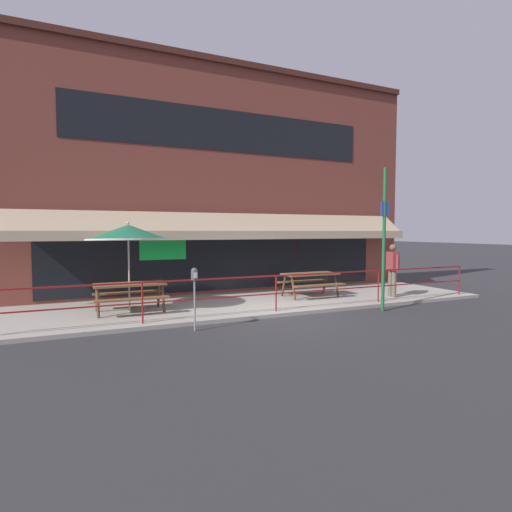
{
  "coord_description": "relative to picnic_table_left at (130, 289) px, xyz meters",
  "views": [
    {
      "loc": [
        -4.77,
        -9.06,
        2.23
      ],
      "look_at": [
        -0.0,
        1.6,
        1.5
      ],
      "focal_mm": 28.0,
      "sensor_mm": 36.0,
      "label": 1
    }
  ],
  "objects": [
    {
      "name": "patio_railing",
      "position": [
        3.56,
        -1.45,
        0.09
      ],
      "size": [
        13.84,
        0.04,
        0.97
      ],
      "color": "maroon",
      "rests_on": "patio_deck"
    },
    {
      "name": "picnic_table_centre",
      "position": [
        5.66,
        0.23,
        0.0
      ],
      "size": [
        1.8,
        1.42,
        0.76
      ],
      "color": "brown",
      "rests_on": "patio_deck"
    },
    {
      "name": "patio_deck",
      "position": [
        3.56,
        0.25,
        -0.66
      ],
      "size": [
        15.0,
        4.0,
        0.1
      ],
      "primitive_type": "cube",
      "color": "#9E998E",
      "rests_on": "ground"
    },
    {
      "name": "street_sign_pole",
      "position": [
        6.51,
        -2.2,
        1.33
      ],
      "size": [
        0.28,
        0.09,
        3.96
      ],
      "color": "#1E6033",
      "rests_on": "ground"
    },
    {
      "name": "pedestrian_walking",
      "position": [
        8.08,
        -0.87,
        0.35
      ],
      "size": [
        0.3,
        0.61,
        1.71
      ],
      "color": "#665B4C",
      "rests_on": "patio_deck"
    },
    {
      "name": "picnic_table_left",
      "position": [
        0.0,
        0.0,
        0.0
      ],
      "size": [
        1.8,
        1.42,
        0.76
      ],
      "color": "brown",
      "rests_on": "patio_deck"
    },
    {
      "name": "patio_umbrella_left",
      "position": [
        0.0,
        0.13,
        1.47
      ],
      "size": [
        2.14,
        2.14,
        2.38
      ],
      "color": "#B7B2A8",
      "rests_on": "patio_deck"
    },
    {
      "name": "restaurant_building",
      "position": [
        3.56,
        2.47,
        3.29
      ],
      "size": [
        15.0,
        1.6,
        8.06
      ],
      "color": "brown",
      "rests_on": "ground"
    },
    {
      "name": "ground_plane",
      "position": [
        3.56,
        -1.75,
        -0.71
      ],
      "size": [
        120.0,
        120.0,
        0.0
      ],
      "primitive_type": "plane",
      "color": "#2D2D30"
    },
    {
      "name": "parking_meter_near",
      "position": [
        1.13,
        -2.24,
        0.44
      ],
      "size": [
        0.15,
        0.16,
        1.42
      ],
      "color": "gray",
      "rests_on": "ground"
    }
  ]
}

